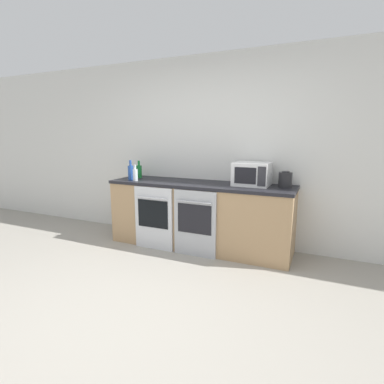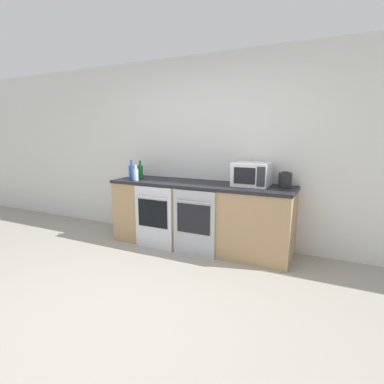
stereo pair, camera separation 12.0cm
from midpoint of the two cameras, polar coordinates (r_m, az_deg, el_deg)
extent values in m
plane|color=gray|center=(2.88, -12.98, -21.25)|extent=(16.00, 16.00, 0.00)
cube|color=silver|center=(4.28, 4.24, 7.82)|extent=(10.00, 0.06, 2.60)
cube|color=tan|center=(4.10, 2.23, -4.69)|extent=(2.47, 0.65, 0.85)
cube|color=black|center=(4.00, 2.28, 1.47)|extent=(2.49, 0.67, 0.04)
cube|color=silver|center=(4.05, -6.53, -4.99)|extent=(0.57, 0.03, 0.85)
cube|color=black|center=(4.02, -6.68, -4.12)|extent=(0.45, 0.01, 0.37)
cylinder|color=silver|center=(3.95, -6.92, -1.09)|extent=(0.46, 0.02, 0.02)
cube|color=#A8AAAF|center=(3.77, 1.28, -6.11)|extent=(0.57, 0.03, 0.85)
cube|color=black|center=(3.74, 1.16, -5.18)|extent=(0.45, 0.01, 0.37)
cylinder|color=#A8AAAF|center=(3.66, 1.03, -1.94)|extent=(0.46, 0.02, 0.02)
cube|color=silver|center=(3.84, 12.20, 3.34)|extent=(0.44, 0.38, 0.29)
cube|color=black|center=(3.67, 10.86, 3.05)|extent=(0.26, 0.01, 0.20)
cube|color=#2D2D33|center=(3.62, 13.90, 2.83)|extent=(0.10, 0.01, 0.23)
cylinder|color=#19722D|center=(4.55, -9.09, 3.88)|extent=(0.08, 0.08, 0.18)
cylinder|color=#19722D|center=(4.54, -9.14, 5.49)|extent=(0.03, 0.03, 0.07)
cylinder|color=#234793|center=(4.35, -10.66, 3.65)|extent=(0.08, 0.08, 0.20)
cylinder|color=#234793|center=(4.34, -10.72, 5.50)|extent=(0.03, 0.03, 0.08)
cylinder|color=silver|center=(4.26, -9.85, 3.24)|extent=(0.07, 0.07, 0.16)
cylinder|color=silver|center=(4.25, -9.89, 4.74)|extent=(0.03, 0.03, 0.06)
cylinder|color=#232326|center=(3.81, 18.18, 2.16)|extent=(0.16, 0.16, 0.18)
cylinder|color=#262628|center=(3.80, 18.26, 3.61)|extent=(0.09, 0.09, 0.01)
camera|label=1|loc=(0.06, -89.16, 0.16)|focal=28.00mm
camera|label=2|loc=(0.06, 90.84, -0.16)|focal=28.00mm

